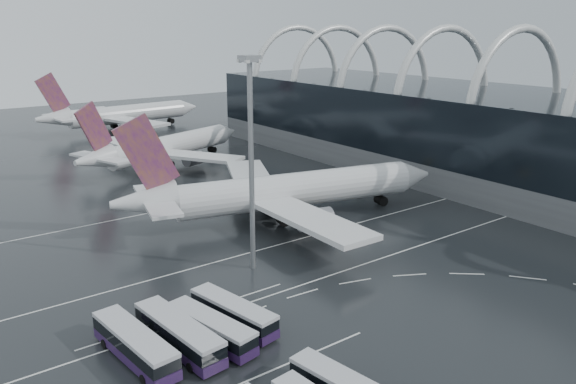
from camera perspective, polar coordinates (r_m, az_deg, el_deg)
ground at (r=84.59m, az=4.74°, el=-7.56°), size 420.00×420.00×0.00m
terminal at (r=139.01m, az=18.81°, el=5.89°), size 42.00×160.00×34.90m
lane_marking_near at (r=83.24m, az=5.65°, el=-7.99°), size 120.00×0.25×0.01m
lane_marking_mid at (r=93.19m, az=-0.14°, el=-5.16°), size 120.00×0.25×0.01m
lane_marking_far at (r=115.64m, az=-8.40°, el=-0.98°), size 120.00×0.25×0.01m
bus_bay_line_south at (r=60.62m, az=-2.82°, el=-18.11°), size 28.00×0.25×0.01m
bus_bay_line_north at (r=72.56m, az=-10.03°, el=-12.08°), size 28.00×0.25×0.01m
airliner_main at (r=102.31m, az=-0.67°, el=-0.02°), size 62.01×53.56×21.18m
airliner_gate_b at (r=146.29m, az=-12.54°, el=4.39°), size 52.34×46.50×18.65m
airliner_gate_c at (r=201.58m, az=-16.69°, el=7.49°), size 57.92×53.30×20.63m
bus_row_near_a at (r=64.02m, az=-15.30°, el=-14.70°), size 4.50×14.09×3.41m
bus_row_near_b at (r=64.80m, az=-11.03°, el=-13.96°), size 4.58×14.27×3.45m
bus_row_near_c at (r=65.66m, az=-7.85°, el=-13.53°), size 5.25×13.03×3.13m
bus_row_near_d at (r=68.52m, az=-5.58°, el=-12.09°), size 5.10×13.01×3.13m
floodlight_mast at (r=78.15m, az=-3.80°, el=5.33°), size 2.35×2.35×30.70m
gse_cart_belly_b at (r=119.95m, az=7.18°, el=0.02°), size 2.26×1.34×1.24m
gse_cart_belly_c at (r=99.77m, az=3.87°, el=-3.36°), size 2.07×1.23×1.13m
gse_cart_belly_d at (r=125.65m, az=7.93°, el=0.76°), size 2.32×1.37×1.26m
gse_cart_belly_e at (r=121.36m, az=0.95°, el=0.32°), size 2.04×1.21×1.11m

